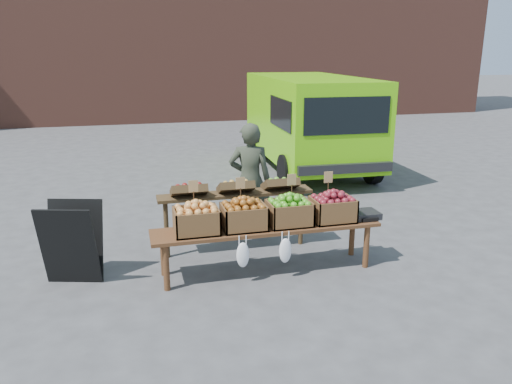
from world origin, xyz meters
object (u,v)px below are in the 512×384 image
object	(u,v)px
vendor	(250,180)
chalkboard_sign	(72,243)
crate_red_apples	(289,213)
weighing_scale	(364,214)
crate_green_apples	(333,209)
delivery_van	(309,124)
crate_golden_apples	(196,221)
crate_russet_pears	(244,217)
display_bench	(267,249)
back_table	(236,213)

from	to	relation	value
vendor	chalkboard_sign	distance (m)	2.52
crate_red_apples	weighing_scale	world-z (taller)	crate_red_apples
chalkboard_sign	crate_green_apples	size ratio (longest dim) A/B	1.90
delivery_van	chalkboard_sign	xyz separation A→B (m)	(-4.52, -4.57, -0.53)
crate_golden_apples	crate_russet_pears	bearing A→B (deg)	0.00
vendor	crate_russet_pears	bearing A→B (deg)	90.34
display_bench	weighing_scale	bearing A→B (deg)	0.00
chalkboard_sign	delivery_van	bearing A→B (deg)	61.54
chalkboard_sign	crate_red_apples	size ratio (longest dim) A/B	1.90
back_table	crate_golden_apples	bearing A→B (deg)	-130.35
crate_golden_apples	crate_green_apples	xyz separation A→B (m)	(1.65, 0.00, 0.00)
chalkboard_sign	display_bench	bearing A→B (deg)	8.89
delivery_van	display_bench	bearing A→B (deg)	-113.24
chalkboard_sign	crate_red_apples	distance (m)	2.50
chalkboard_sign	crate_russet_pears	world-z (taller)	chalkboard_sign
back_table	vendor	bearing A→B (deg)	58.59
delivery_van	crate_green_apples	world-z (taller)	delivery_van
crate_golden_apples	crate_russet_pears	world-z (taller)	same
display_bench	crate_red_apples	xyz separation A→B (m)	(0.27, 0.00, 0.42)
delivery_van	weighing_scale	distance (m)	4.99
crate_red_apples	crate_golden_apples	bearing A→B (deg)	180.00
weighing_scale	delivery_van	bearing A→B (deg)	77.56
vendor	back_table	distance (m)	0.68
crate_golden_apples	crate_red_apples	distance (m)	1.10
chalkboard_sign	crate_red_apples	xyz separation A→B (m)	(2.47, -0.28, 0.24)
chalkboard_sign	crate_golden_apples	world-z (taller)	chalkboard_sign
display_bench	crate_green_apples	world-z (taller)	crate_green_apples
vendor	crate_green_apples	distance (m)	1.44
back_table	crate_russet_pears	xyz separation A→B (m)	(-0.06, -0.72, 0.19)
vendor	display_bench	world-z (taller)	vendor
back_table	crate_russet_pears	size ratio (longest dim) A/B	4.20
chalkboard_sign	back_table	bearing A→B (deg)	28.65
back_table	crate_russet_pears	bearing A→B (deg)	-94.89
crate_golden_apples	weighing_scale	distance (m)	2.08
back_table	weighing_scale	distance (m)	1.63
back_table	crate_golden_apples	world-z (taller)	back_table
vendor	crate_red_apples	bearing A→B (deg)	115.05
delivery_van	crate_golden_apples	distance (m)	5.79
back_table	display_bench	xyz separation A→B (m)	(0.21, -0.72, -0.24)
vendor	chalkboard_sign	bearing A→B (deg)	40.12
crate_green_apples	crate_golden_apples	bearing A→B (deg)	180.00
delivery_van	back_table	xyz separation A→B (m)	(-2.53, -4.14, -0.49)
back_table	crate_golden_apples	size ratio (longest dim) A/B	4.20
crate_red_apples	crate_green_apples	xyz separation A→B (m)	(0.55, 0.00, 0.00)
crate_green_apples	weighing_scale	distance (m)	0.44
back_table	chalkboard_sign	bearing A→B (deg)	-167.54
crate_golden_apples	crate_green_apples	bearing A→B (deg)	0.00
vendor	crate_russet_pears	xyz separation A→B (m)	(-0.38, -1.25, -0.10)
delivery_van	crate_red_apples	distance (m)	5.28
weighing_scale	display_bench	bearing A→B (deg)	180.00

